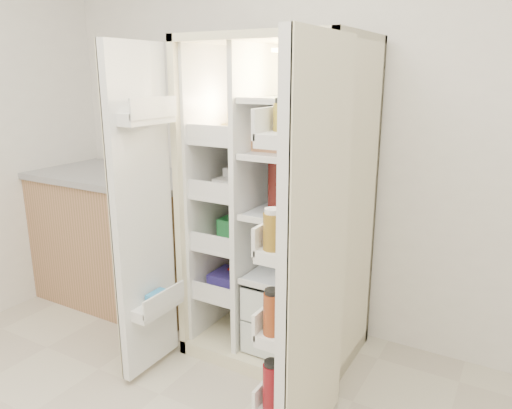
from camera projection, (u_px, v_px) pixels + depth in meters
The scene contains 5 objects.
wall_back at pixel (330, 118), 2.87m from camera, with size 4.00×0.02×2.70m, color silver.
refrigerator at pixel (284, 228), 2.80m from camera, with size 0.92×0.70×1.80m.
freezer_door at pixel (143, 217), 2.50m from camera, with size 0.15×0.40×1.72m.
fridge_door at pixel (310, 261), 1.96m from camera, with size 0.17×0.58×1.72m.
kitchen_counter at pixel (123, 237), 3.47m from camera, with size 1.30×0.69×0.94m.
Camera 1 is at (1.07, -0.74, 1.61)m, focal length 34.00 mm.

